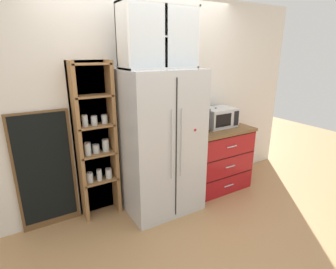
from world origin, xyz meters
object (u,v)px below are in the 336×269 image
Objects in this scene: refrigerator at (161,143)px; mug_cream at (237,121)px; chalkboard_menu at (45,171)px; microwave at (219,117)px; coffee_maker at (199,120)px; bottle_clear at (215,118)px.

refrigerator reaches higher than mug_cream.
chalkboard_menu is (-1.25, 0.31, -0.19)m from refrigerator.
coffee_maker is at bearing -173.73° from microwave.
mug_cream is at bearing -7.11° from microwave.
bottle_clear reaches higher than mug_cream.
refrigerator reaches higher than chalkboard_menu.
chalkboard_menu is at bearing 165.88° from refrigerator.
refrigerator is 5.51× the size of coffee_maker.
refrigerator reaches higher than microwave.
chalkboard_menu reaches higher than bottle_clear.
mug_cream is (0.31, -0.04, -0.08)m from microwave.
refrigerator is 0.63m from coffee_maker.
microwave is at bearing 172.89° from mug_cream.
coffee_maker is 0.33m from bottle_clear.
mug_cream is (1.29, 0.06, 0.08)m from refrigerator.
chalkboard_menu reaches higher than microwave.
bottle_clear is (0.93, 0.11, 0.15)m from refrigerator.
refrigerator is at bearing -14.12° from chalkboard_menu.
bottle_clear reaches higher than microwave.
microwave is 0.06m from bottle_clear.
refrigerator reaches higher than coffee_maker.
chalkboard_menu is at bearing 174.75° from bottle_clear.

